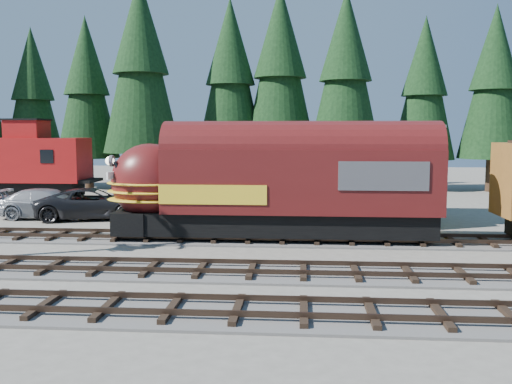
# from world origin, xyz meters

# --- Properties ---
(ground) EXTENTS (120.00, 120.00, 0.00)m
(ground) POSITION_xyz_m (0.00, 0.00, 0.00)
(ground) COLOR #6B665B
(ground) RESTS_ON ground
(track_spur) EXTENTS (32.00, 3.20, 0.33)m
(track_spur) POSITION_xyz_m (-10.00, 18.00, 0.06)
(track_spur) COLOR #4C4947
(track_spur) RESTS_ON ground
(depot) EXTENTS (12.80, 7.00, 5.30)m
(depot) POSITION_xyz_m (-0.00, 10.50, 2.96)
(depot) COLOR gold
(depot) RESTS_ON ground
(conifer_backdrop) EXTENTS (79.06, 23.69, 15.34)m
(conifer_backdrop) POSITION_xyz_m (4.47, 25.54, 9.50)
(conifer_backdrop) COLOR black
(conifer_backdrop) RESTS_ON ground
(locomotive) EXTENTS (15.00, 2.98, 4.08)m
(locomotive) POSITION_xyz_m (-2.30, 4.00, 2.41)
(locomotive) COLOR black
(locomotive) RESTS_ON ground
(caboose) EXTENTS (10.42, 3.02, 5.42)m
(caboose) POSITION_xyz_m (-21.23, 18.00, 2.68)
(caboose) COLOR black
(caboose) RESTS_ON ground
(pickup_truck_a) EXTENTS (6.84, 4.41, 1.75)m
(pickup_truck_a) POSITION_xyz_m (-12.47, 9.81, 0.88)
(pickup_truck_a) COLOR black
(pickup_truck_a) RESTS_ON ground
(pickup_truck_b) EXTENTS (5.89, 2.52, 1.69)m
(pickup_truck_b) POSITION_xyz_m (-15.04, 9.75, 0.85)
(pickup_truck_b) COLOR #989A9F
(pickup_truck_b) RESTS_ON ground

